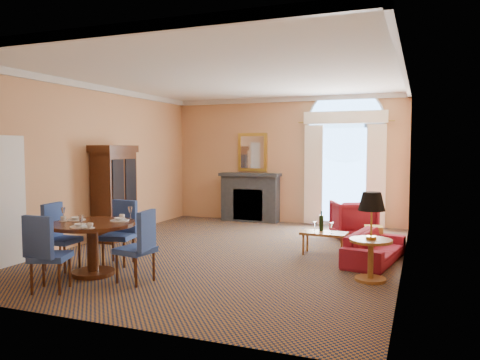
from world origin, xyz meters
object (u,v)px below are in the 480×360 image
at_px(dining_table, 93,237).
at_px(armchair, 353,219).
at_px(sofa, 375,247).
at_px(coffee_table, 324,233).
at_px(armoire, 114,194).
at_px(side_table, 371,225).

bearing_deg(dining_table, armchair, 53.51).
bearing_deg(sofa, coffee_table, 86.47).
relative_size(sofa, coffee_table, 2.06).
height_order(dining_table, armchair, dining_table).
bearing_deg(armoire, side_table, -12.85).
bearing_deg(armchair, armoire, -0.25).
height_order(dining_table, sofa, dining_table).
bearing_deg(coffee_table, dining_table, -136.22).
relative_size(armoire, coffee_table, 2.38).
relative_size(dining_table, sofa, 0.75).
relative_size(armoire, sofa, 1.16).
xyz_separation_m(dining_table, armchair, (3.27, 4.42, -0.19)).
distance_m(sofa, side_table, 1.31).
distance_m(armoire, coffee_table, 4.40).
distance_m(armoire, armchair, 5.08).
distance_m(dining_table, armchair, 5.50).
xyz_separation_m(armoire, side_table, (5.32, -1.21, -0.14)).
bearing_deg(sofa, armchair, 27.25).
distance_m(dining_table, side_table, 4.13).
height_order(sofa, side_table, side_table).
xyz_separation_m(armoire, armchair, (4.64, 2.00, -0.55)).
relative_size(armoire, side_table, 1.56).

